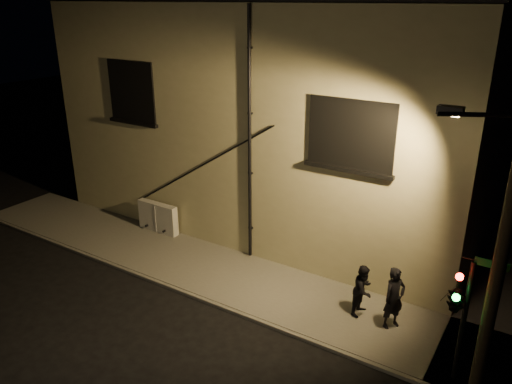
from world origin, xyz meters
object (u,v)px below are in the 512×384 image
Objects in this scene: pedestrian_a at (394,298)px; traffic_signal at (457,299)px; pedestrian_b at (363,290)px; utility_cabinet at (158,217)px; streetlamp_pole at (496,254)px.

traffic_signal is (1.72, -1.28, 1.31)m from pedestrian_a.
traffic_signal reaches higher than pedestrian_b.
utility_cabinet is 1.16× the size of pedestrian_b.
traffic_signal is at bearing -92.92° from pedestrian_a.
traffic_signal is 1.49m from streetlamp_pole.
streetlamp_pole is (3.24, -1.52, 2.80)m from pedestrian_b.
streetlamp_pole is at bearing -109.15° from pedestrian_b.
pedestrian_a is at bearing -6.23° from utility_cabinet.
pedestrian_b is (8.66, -0.90, 0.18)m from utility_cabinet.
streetlamp_pole is at bearing -8.92° from traffic_signal.
traffic_signal is at bearing 171.08° from streetlamp_pole.
traffic_signal is at bearing -112.39° from pedestrian_b.
streetlamp_pole is (11.90, -2.42, 2.98)m from utility_cabinet.
pedestrian_b is 0.22× the size of streetlamp_pole.
traffic_signal reaches higher than pedestrian_a.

